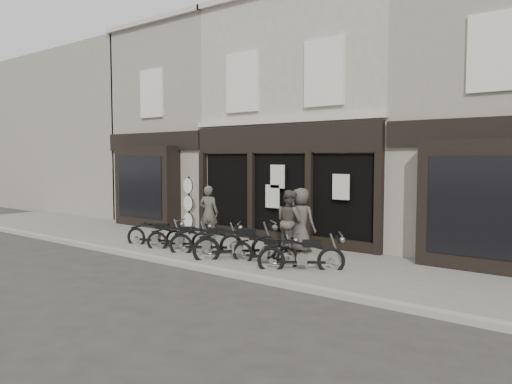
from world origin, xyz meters
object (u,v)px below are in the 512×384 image
Objects in this scene: motorcycle_0 at (156,237)px; man_centre at (290,221)px; motorcycle_1 at (180,240)px; motorcycle_2 at (207,243)px; man_right at (301,220)px; motorcycle_4 at (265,253)px; advert_sign_post at (189,208)px; man_left at (209,213)px; motorcycle_3 at (237,247)px; motorcycle_5 at (302,258)px.

motorcycle_0 is 1.09× the size of man_centre.
motorcycle_1 is (1.04, 0.06, -0.01)m from motorcycle_0.
man_centre reaches higher than motorcycle_2.
motorcycle_2 is at bearing 44.97° from man_right.
motorcycle_0 is 4.26m from motorcycle_4.
man_left is at bearing -6.78° from advert_sign_post.
motorcycle_1 is 3.67m from man_right.
motorcycle_3 is (3.31, 0.03, 0.06)m from motorcycle_0.
motorcycle_3 is at bearing -35.23° from motorcycle_2.
man_left is at bearing 97.72° from motorcycle_3.
motorcycle_4 is (0.95, 0.03, -0.07)m from motorcycle_3.
motorcycle_3 is 0.89× the size of advert_sign_post.
motorcycle_0 is at bearing 144.65° from motorcycle_5.
man_centre is (2.92, 1.54, 0.65)m from motorcycle_1.
motorcycle_0 is 1.11× the size of motorcycle_1.
man_left reaches higher than motorcycle_1.
motorcycle_4 is at bearing -48.23° from motorcycle_3.
motorcycle_0 is 5.42m from motorcycle_5.
motorcycle_3 is 1.04× the size of man_right.
motorcycle_5 is at bearing 127.07° from man_right.
motorcycle_2 is 1.16m from motorcycle_3.
motorcycle_2 is 3.28m from motorcycle_5.
motorcycle_0 is 2.15m from motorcycle_2.
motorcycle_5 is 2.24m from man_centre.
motorcycle_4 is at bearing 122.67° from man_centre.
motorcycle_1 is 0.96× the size of man_right.
motorcycle_5 is at bearing -34.33° from motorcycle_2.
man_centre is at bearing -4.81° from motorcycle_1.
advert_sign_post is at bearing -0.87° from man_right.
motorcycle_4 is 1.07× the size of man_centre.
motorcycle_5 is at bearing 140.32° from man_left.
motorcycle_3 is 1.00× the size of motorcycle_4.
man_left is at bearing 4.18° from man_right.
motorcycle_1 is 0.99× the size of man_left.
motorcycle_3 is at bearing -17.84° from motorcycle_0.
advert_sign_post reaches higher than man_right.
man_right reaches higher than man_centre.
motorcycle_5 is 1.03× the size of man_centre.
man_right is at bearing 161.76° from man_left.
motorcycle_4 is at bearing -32.64° from motorcycle_1.
man_right is (2.00, 1.82, 0.65)m from motorcycle_2.
motorcycle_2 is at bearing 128.66° from motorcycle_3.
motorcycle_4 is at bearing -17.62° from motorcycle_0.
advert_sign_post is at bearing 125.29° from motorcycle_5.
motorcycle_1 is 3.37m from man_centre.
motorcycle_4 is 1.04× the size of motorcycle_5.
man_left is (-1.60, 1.72, 0.62)m from motorcycle_2.
motorcycle_0 is 1.98m from man_left.
man_right reaches higher than motorcycle_0.
motorcycle_5 reaches higher than motorcycle_1.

